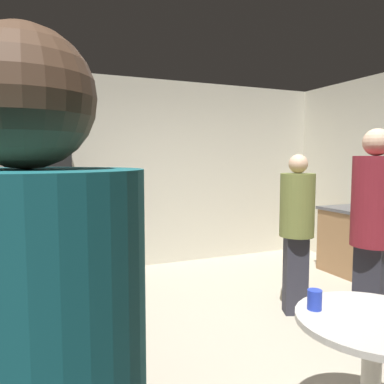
% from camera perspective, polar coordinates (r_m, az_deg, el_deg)
% --- Properties ---
extents(ground_plane, '(5.20, 5.20, 0.10)m').
position_cam_1_polar(ground_plane, '(3.52, 9.64, -22.35)').
color(ground_plane, '#B2A893').
extents(wall_back, '(5.32, 0.06, 2.70)m').
position_cam_1_polar(wall_back, '(5.52, -5.02, 2.84)').
color(wall_back, beige).
rests_on(wall_back, ground_plane).
extents(refrigerator, '(0.70, 0.68, 1.80)m').
position_cam_1_polar(refrigerator, '(4.86, -22.07, -3.15)').
color(refrigerator, black).
rests_on(refrigerator, ground_plane).
extents(kitchen_counter, '(0.64, 1.75, 0.90)m').
position_cam_1_polar(kitchen_counter, '(5.27, 27.18, -7.67)').
color(kitchen_counter, olive).
rests_on(kitchen_counter, ground_plane).
extents(kettle, '(0.24, 0.17, 0.18)m').
position_cam_1_polar(kettle, '(5.40, 24.01, -1.67)').
color(kettle, '#B2B2B7').
rests_on(kettle, kitchen_counter).
extents(foreground_table, '(0.80, 0.80, 0.73)m').
position_cam_1_polar(foreground_table, '(2.32, 25.82, -19.29)').
color(foreground_table, beige).
rests_on(foreground_table, ground_plane).
extents(plastic_cup_blue, '(0.08, 0.08, 0.11)m').
position_cam_1_polar(plastic_cup_blue, '(2.26, 18.16, -15.31)').
color(plastic_cup_blue, blue).
rests_on(plastic_cup_blue, foreground_table).
extents(person_in_olive_shirt, '(0.44, 0.44, 1.61)m').
position_cam_1_polar(person_in_olive_shirt, '(3.89, 15.67, -4.39)').
color(person_in_olive_shirt, '#2D2D38').
rests_on(person_in_olive_shirt, ground_plane).
extents(person_in_maroon_shirt, '(0.42, 0.42, 1.80)m').
position_cam_1_polar(person_in_maroon_shirt, '(3.26, 25.89, -4.40)').
color(person_in_maroon_shirt, '#2D2D38').
rests_on(person_in_maroon_shirt, ground_plane).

